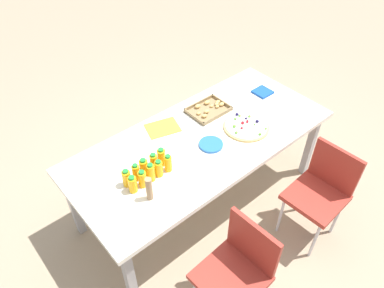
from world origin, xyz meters
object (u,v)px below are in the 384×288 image
object	(u,v)px
juice_bottle_2	(151,172)
juice_bottle_1	(142,179)
juice_bottle_4	(168,163)
juice_bottle_9	(161,157)
party_table	(202,144)
plate_stack	(211,144)
juice_bottle_7	(144,167)
chair_near_right	(322,188)
chair_near_left	(238,267)
juice_bottle_6	(136,173)
juice_bottle_8	(154,162)
juice_bottle_0	(133,184)
snack_tray	(209,109)
juice_bottle_3	(159,169)
paper_folder	(163,128)
napkin_stack	(263,92)
cardboard_tube	(149,189)
juice_bottle_5	(127,178)
fruit_pizza	(246,126)

from	to	relation	value
juice_bottle_2	juice_bottle_1	bearing A→B (deg)	-173.21
juice_bottle_4	juice_bottle_9	world-z (taller)	juice_bottle_9
juice_bottle_9	juice_bottle_2	bearing A→B (deg)	-154.09
party_table	plate_stack	size ratio (longest dim) A/B	11.55
juice_bottle_7	party_table	bearing A→B (deg)	1.46
chair_near_right	juice_bottle_4	world-z (taller)	juice_bottle_4
chair_near_left	juice_bottle_6	world-z (taller)	juice_bottle_6
juice_bottle_6	juice_bottle_8	size ratio (longest dim) A/B	0.98
juice_bottle_0	juice_bottle_4	size ratio (longest dim) A/B	0.95
chair_near_right	snack_tray	xyz separation A→B (m)	(-0.22, 1.06, 0.25)
juice_bottle_3	paper_folder	xyz separation A→B (m)	(0.33, 0.39, -0.06)
juice_bottle_0	juice_bottle_7	world-z (taller)	juice_bottle_7
juice_bottle_1	juice_bottle_3	size ratio (longest dim) A/B	1.02
chair_near_left	juice_bottle_2	distance (m)	0.84
chair_near_right	napkin_stack	bearing A→B (deg)	-22.30
plate_stack	cardboard_tube	world-z (taller)	cardboard_tube
cardboard_tube	paper_folder	size ratio (longest dim) A/B	0.71
juice_bottle_1	paper_folder	size ratio (longest dim) A/B	0.54
juice_bottle_3	juice_bottle_5	distance (m)	0.23
juice_bottle_5	juice_bottle_8	world-z (taller)	juice_bottle_8
chair_near_right	snack_tray	world-z (taller)	chair_near_right
chair_near_left	juice_bottle_4	world-z (taller)	juice_bottle_4
juice_bottle_0	plate_stack	world-z (taller)	juice_bottle_0
snack_tray	plate_stack	distance (m)	0.44
juice_bottle_5	juice_bottle_3	bearing A→B (deg)	-17.25
chair_near_left	fruit_pizza	distance (m)	1.12
juice_bottle_7	fruit_pizza	xyz separation A→B (m)	(0.92, -0.12, -0.05)
party_table	cardboard_tube	xyz separation A→B (m)	(-0.65, -0.22, 0.15)
party_table	juice_bottle_4	distance (m)	0.43
chair_near_right	juice_bottle_7	size ratio (longest dim) A/B	5.76
party_table	juice_bottle_3	distance (m)	0.51
juice_bottle_2	juice_bottle_8	distance (m)	0.10
juice_bottle_2	juice_bottle_8	size ratio (longest dim) A/B	1.02
juice_bottle_8	paper_folder	bearing A→B (deg)	45.15
juice_bottle_6	napkin_stack	bearing A→B (deg)	4.96
juice_bottle_5	napkin_stack	size ratio (longest dim) A/B	0.94
juice_bottle_6	snack_tray	world-z (taller)	juice_bottle_6
juice_bottle_0	napkin_stack	world-z (taller)	juice_bottle_0
juice_bottle_4	juice_bottle_6	distance (m)	0.23
juice_bottle_2	juice_bottle_4	size ratio (longest dim) A/B	1.03
chair_near_left	juice_bottle_5	world-z (taller)	juice_bottle_5
party_table	juice_bottle_7	xyz separation A→B (m)	(-0.56, -0.01, 0.13)
chair_near_left	juice_bottle_8	distance (m)	0.90
juice_bottle_2	juice_bottle_4	bearing A→B (deg)	-2.95
juice_bottle_2	juice_bottle_9	bearing A→B (deg)	25.91
chair_near_right	juice_bottle_7	xyz separation A→B (m)	(-1.06, 0.81, 0.31)
chair_near_right	juice_bottle_0	size ratio (longest dim) A/B	6.12
juice_bottle_9	fruit_pizza	world-z (taller)	juice_bottle_9
juice_bottle_6	snack_tray	bearing A→B (deg)	15.54
juice_bottle_2	juice_bottle_8	bearing A→B (deg)	42.96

